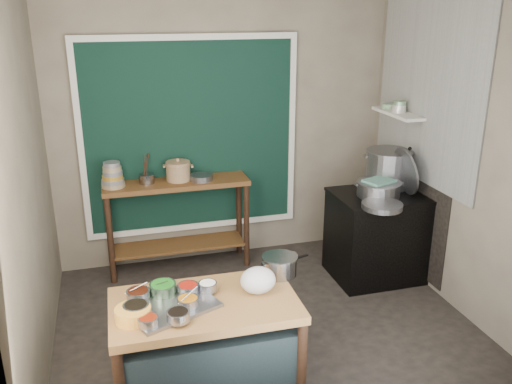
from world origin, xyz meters
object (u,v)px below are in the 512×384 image
object	(u,v)px
saucepan	(280,266)
steamer	(379,189)
prep_table	(206,349)
condiment_tray	(171,306)
stock_pot	(389,168)
stove_block	(378,237)
utensil_cup	(147,179)
back_counter	(178,225)
ceramic_crock	(178,172)
yellow_basin	(133,314)

from	to	relation	value
saucepan	steamer	world-z (taller)	steamer
prep_table	saucepan	distance (m)	0.79
condiment_tray	steamer	xyz separation A→B (m)	(2.16, 1.28, 0.19)
stock_pot	steamer	size ratio (longest dim) A/B	1.08
stove_block	utensil_cup	world-z (taller)	utensil_cup
stove_block	condiment_tray	world-z (taller)	stove_block
prep_table	steamer	world-z (taller)	steamer
back_counter	stove_block	distance (m)	2.04
stove_block	saucepan	distance (m)	1.80
prep_table	stock_pot	distance (m)	2.73
prep_table	ceramic_crock	world-z (taller)	ceramic_crock
prep_table	condiment_tray	distance (m)	0.45
back_counter	yellow_basin	world-z (taller)	back_counter
condiment_tray	steamer	world-z (taller)	steamer
prep_table	stove_block	size ratio (longest dim) A/B	1.39
steamer	saucepan	bearing A→B (deg)	-142.35
back_counter	steamer	bearing A→B (deg)	-22.76
yellow_basin	ceramic_crock	distance (m)	2.25
saucepan	ceramic_crock	bearing A→B (deg)	85.62
saucepan	steamer	distance (m)	1.69
condiment_tray	back_counter	bearing A→B (deg)	81.02
saucepan	steamer	xyz separation A→B (m)	(1.33, 1.03, 0.13)
saucepan	stock_pot	xyz separation A→B (m)	(1.57, 1.28, 0.24)
back_counter	ceramic_crock	bearing A→B (deg)	40.81
utensil_cup	steamer	distance (m)	2.26
ceramic_crock	steamer	xyz separation A→B (m)	(1.81, -0.80, -0.09)
utensil_cup	stove_block	bearing A→B (deg)	-18.93
saucepan	stock_pot	distance (m)	2.03
stove_block	stock_pot	bearing A→B (deg)	50.36
saucepan	stove_block	bearing A→B (deg)	18.59
yellow_basin	stock_pot	bearing A→B (deg)	31.30
utensil_cup	stock_pot	xyz separation A→B (m)	(2.35, -0.55, 0.07)
yellow_basin	saucepan	distance (m)	1.12
prep_table	stove_block	distance (m)	2.39
yellow_basin	utensil_cup	xyz separation A→B (m)	(0.29, 2.15, 0.20)
back_counter	stove_block	size ratio (longest dim) A/B	1.61
stove_block	stock_pot	size ratio (longest dim) A/B	1.90
saucepan	utensil_cup	size ratio (longest dim) A/B	1.74
prep_table	utensil_cup	world-z (taller)	utensil_cup
back_counter	prep_table	bearing A→B (deg)	-92.82
steamer	condiment_tray	bearing A→B (deg)	-149.40
back_counter	steamer	world-z (taller)	steamer
stove_block	condiment_tray	bearing A→B (deg)	-149.32
ceramic_crock	saucepan	bearing A→B (deg)	-75.50
condiment_tray	steamer	distance (m)	2.52
prep_table	stove_block	bearing A→B (deg)	33.94
condiment_tray	saucepan	xyz separation A→B (m)	(0.83, 0.25, 0.06)
utensil_cup	ceramic_crock	size ratio (longest dim) A/B	0.59
condiment_tray	stock_pot	distance (m)	2.85
stock_pot	prep_table	bearing A→B (deg)	-145.26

